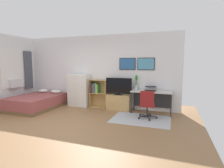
{
  "coord_description": "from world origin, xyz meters",
  "views": [
    {
      "loc": [
        2.77,
        -3.75,
        1.65
      ],
      "look_at": [
        0.92,
        1.5,
        1.0
      ],
      "focal_mm": 28.2,
      "sensor_mm": 36.0,
      "label": 1
    }
  ],
  "objects_px": {
    "bed": "(37,102)",
    "office_chair": "(147,104)",
    "tv_stand": "(119,102)",
    "desk": "(152,95)",
    "wine_glass": "(141,87)",
    "television": "(119,86)",
    "dresser": "(79,90)",
    "computer_mouse": "(158,91)",
    "bookshelf": "(97,91)",
    "laptop": "(150,89)",
    "bamboo_vase": "(136,82)"
  },
  "relations": [
    {
      "from": "bed",
      "to": "office_chair",
      "type": "height_order",
      "value": "office_chair"
    },
    {
      "from": "tv_stand",
      "to": "desk",
      "type": "bearing_deg",
      "value": -0.07
    },
    {
      "from": "wine_glass",
      "to": "office_chair",
      "type": "bearing_deg",
      "value": -64.43
    },
    {
      "from": "television",
      "to": "desk",
      "type": "bearing_deg",
      "value": 1.05
    },
    {
      "from": "dresser",
      "to": "wine_glass",
      "type": "bearing_deg",
      "value": -2.08
    },
    {
      "from": "television",
      "to": "wine_glass",
      "type": "bearing_deg",
      "value": -5.7
    },
    {
      "from": "desk",
      "to": "office_chair",
      "type": "xyz_separation_m",
      "value": [
        -0.04,
        -0.76,
        -0.14
      ]
    },
    {
      "from": "desk",
      "to": "wine_glass",
      "type": "xyz_separation_m",
      "value": [
        -0.35,
        -0.1,
        0.27
      ]
    },
    {
      "from": "television",
      "to": "computer_mouse",
      "type": "bearing_deg",
      "value": -2.96
    },
    {
      "from": "desk",
      "to": "bookshelf",
      "type": "bearing_deg",
      "value": 178.46
    },
    {
      "from": "bed",
      "to": "computer_mouse",
      "type": "height_order",
      "value": "computer_mouse"
    },
    {
      "from": "desk",
      "to": "bed",
      "type": "bearing_deg",
      "value": -169.1
    },
    {
      "from": "desk",
      "to": "wine_glass",
      "type": "height_order",
      "value": "wine_glass"
    },
    {
      "from": "desk",
      "to": "laptop",
      "type": "distance_m",
      "value": 0.21
    },
    {
      "from": "bookshelf",
      "to": "computer_mouse",
      "type": "bearing_deg",
      "value": -3.75
    },
    {
      "from": "bookshelf",
      "to": "television",
      "type": "relative_size",
      "value": 1.11
    },
    {
      "from": "television",
      "to": "office_chair",
      "type": "distance_m",
      "value": 1.39
    },
    {
      "from": "bookshelf",
      "to": "laptop",
      "type": "xyz_separation_m",
      "value": [
        1.97,
        -0.02,
        0.2
      ]
    },
    {
      "from": "laptop",
      "to": "dresser",
      "type": "bearing_deg",
      "value": 179.9
    },
    {
      "from": "wine_glass",
      "to": "bookshelf",
      "type": "bearing_deg",
      "value": 174.67
    },
    {
      "from": "bed",
      "to": "television",
      "type": "xyz_separation_m",
      "value": [
        2.96,
        0.77,
        0.61
      ]
    },
    {
      "from": "tv_stand",
      "to": "office_chair",
      "type": "bearing_deg",
      "value": -34.36
    },
    {
      "from": "laptop",
      "to": "bamboo_vase",
      "type": "xyz_separation_m",
      "value": [
        -0.5,
        0.08,
        0.21
      ]
    },
    {
      "from": "bookshelf",
      "to": "bamboo_vase",
      "type": "distance_m",
      "value": 1.52
    },
    {
      "from": "television",
      "to": "tv_stand",
      "type": "bearing_deg",
      "value": 90.0
    },
    {
      "from": "bamboo_vase",
      "to": "office_chair",
      "type": "bearing_deg",
      "value": -59.5
    },
    {
      "from": "bookshelf",
      "to": "television",
      "type": "xyz_separation_m",
      "value": [
        0.86,
        -0.08,
        0.24
      ]
    },
    {
      "from": "office_chair",
      "to": "computer_mouse",
      "type": "bearing_deg",
      "value": 65.1
    },
    {
      "from": "office_chair",
      "to": "laptop",
      "type": "xyz_separation_m",
      "value": [
        -0.01,
        0.79,
        0.35
      ]
    },
    {
      "from": "dresser",
      "to": "computer_mouse",
      "type": "bearing_deg",
      "value": -1.5
    },
    {
      "from": "desk",
      "to": "computer_mouse",
      "type": "distance_m",
      "value": 0.28
    },
    {
      "from": "office_chair",
      "to": "computer_mouse",
      "type": "distance_m",
      "value": 0.77
    },
    {
      "from": "bookshelf",
      "to": "bamboo_vase",
      "type": "bearing_deg",
      "value": 2.32
    },
    {
      "from": "dresser",
      "to": "wine_glass",
      "type": "xyz_separation_m",
      "value": [
        2.4,
        -0.09,
        0.26
      ]
    },
    {
      "from": "office_chair",
      "to": "desk",
      "type": "bearing_deg",
      "value": 82.47
    },
    {
      "from": "desk",
      "to": "office_chair",
      "type": "distance_m",
      "value": 0.78
    },
    {
      "from": "tv_stand",
      "to": "bamboo_vase",
      "type": "relative_size",
      "value": 1.66
    },
    {
      "from": "wine_glass",
      "to": "bamboo_vase",
      "type": "bearing_deg",
      "value": 132.93
    },
    {
      "from": "television",
      "to": "office_chair",
      "type": "xyz_separation_m",
      "value": [
        1.12,
        -0.74,
        -0.39
      ]
    },
    {
      "from": "office_chair",
      "to": "computer_mouse",
      "type": "relative_size",
      "value": 8.27
    },
    {
      "from": "dresser",
      "to": "bamboo_vase",
      "type": "bearing_deg",
      "value": 3.31
    },
    {
      "from": "television",
      "to": "bamboo_vase",
      "type": "relative_size",
      "value": 1.84
    },
    {
      "from": "desk",
      "to": "office_chair",
      "type": "height_order",
      "value": "office_chair"
    },
    {
      "from": "tv_stand",
      "to": "television",
      "type": "bearing_deg",
      "value": -90.0
    },
    {
      "from": "television",
      "to": "bed",
      "type": "bearing_deg",
      "value": -165.41
    },
    {
      "from": "tv_stand",
      "to": "desk",
      "type": "xyz_separation_m",
      "value": [
        1.15,
        -0.0,
        0.33
      ]
    },
    {
      "from": "desk",
      "to": "computer_mouse",
      "type": "bearing_deg",
      "value": -23.63
    },
    {
      "from": "dresser",
      "to": "desk",
      "type": "xyz_separation_m",
      "value": [
        2.75,
        0.01,
        -0.02
      ]
    },
    {
      "from": "bed",
      "to": "bamboo_vase",
      "type": "xyz_separation_m",
      "value": [
        3.56,
        0.9,
        0.78
      ]
    },
    {
      "from": "bookshelf",
      "to": "bed",
      "type": "bearing_deg",
      "value": -158.04
    }
  ]
}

